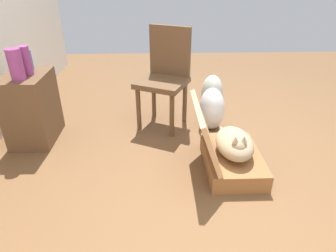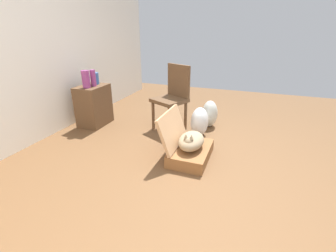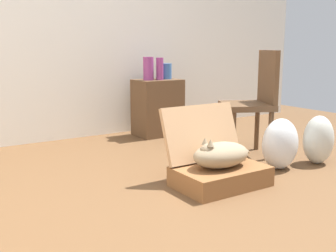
# 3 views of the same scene
# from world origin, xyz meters

# --- Properties ---
(ground_plane) EXTENTS (7.68, 7.68, 0.00)m
(ground_plane) POSITION_xyz_m (0.00, 0.00, 0.00)
(ground_plane) COLOR brown
(ground_plane) RESTS_ON ground
(wall_back) EXTENTS (6.40, 0.15, 2.60)m
(wall_back) POSITION_xyz_m (-0.00, 2.26, 1.30)
(wall_back) COLOR silver
(wall_back) RESTS_ON ground
(suitcase_base) EXTENTS (0.64, 0.42, 0.14)m
(suitcase_base) POSITION_xyz_m (0.29, 0.15, 0.07)
(suitcase_base) COLOR brown
(suitcase_base) RESTS_ON ground
(suitcase_lid) EXTENTS (0.64, 0.18, 0.41)m
(suitcase_lid) POSITION_xyz_m (0.29, 0.37, 0.34)
(suitcase_lid) COLOR tan
(suitcase_lid) RESTS_ON suitcase_base
(cat) EXTENTS (0.52, 0.28, 0.22)m
(cat) POSITION_xyz_m (0.29, 0.15, 0.23)
(cat) COLOR #998466
(cat) RESTS_ON suitcase_base
(plastic_bag_white) EXTENTS (0.33, 0.24, 0.41)m
(plastic_bag_white) POSITION_xyz_m (0.96, 0.21, 0.21)
(plastic_bag_white) COLOR silver
(plastic_bag_white) RESTS_ON ground
(plastic_bag_clear) EXTENTS (0.27, 0.24, 0.41)m
(plastic_bag_clear) POSITION_xyz_m (1.35, 0.14, 0.21)
(plastic_bag_clear) COLOR silver
(plastic_bag_clear) RESTS_ON ground
(side_table) EXTENTS (0.49, 0.36, 0.62)m
(side_table) POSITION_xyz_m (0.81, 1.85, 0.31)
(side_table) COLOR brown
(side_table) RESTS_ON ground
(vase_tall) EXTENTS (0.11, 0.11, 0.25)m
(vase_tall) POSITION_xyz_m (0.69, 1.84, 0.74)
(vase_tall) COLOR #8C387A
(vase_tall) RESTS_ON side_table
(vase_short) EXTENTS (0.13, 0.13, 0.17)m
(vase_short) POSITION_xyz_m (0.94, 1.87, 0.71)
(vase_short) COLOR #38609E
(vase_short) RESTS_ON side_table
(vase_round) EXTENTS (0.08, 0.08, 0.24)m
(vase_round) POSITION_xyz_m (0.81, 1.80, 0.74)
(vase_round) COLOR #8C387A
(vase_round) RESTS_ON side_table
(chair) EXTENTS (0.56, 0.57, 0.94)m
(chair) POSITION_xyz_m (1.10, 0.65, 0.51)
(chair) COLOR brown
(chair) RESTS_ON ground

